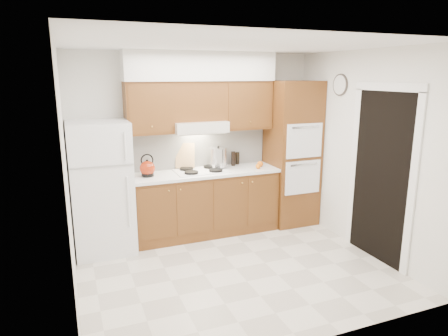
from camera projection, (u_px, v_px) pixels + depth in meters
name	position (u px, v px, depth m)	size (l,w,h in m)	color
floor	(235.00, 268.00, 4.83)	(3.60, 3.60, 0.00)	beige
ceiling	(237.00, 45.00, 4.23)	(3.60, 3.60, 0.00)	white
wall_back	(196.00, 143.00, 5.89)	(3.60, 0.02, 2.60)	silver
wall_left	(67.00, 179.00, 3.89)	(0.02, 3.00, 2.60)	silver
wall_right	(364.00, 153.00, 5.18)	(0.02, 3.00, 2.60)	silver
fridge	(102.00, 188.00, 5.16)	(0.75, 0.72, 1.72)	white
base_cabinets	(205.00, 204.00, 5.82)	(2.11, 0.60, 0.90)	brown
countertop	(205.00, 173.00, 5.71)	(2.13, 0.62, 0.04)	white
backsplash	(198.00, 149.00, 5.90)	(2.11, 0.03, 0.56)	white
oven_cabinet	(292.00, 153.00, 6.16)	(0.70, 0.65, 2.20)	brown
upper_cab_left	(148.00, 108.00, 5.36)	(0.63, 0.33, 0.70)	brown
upper_cab_right	(245.00, 105.00, 5.87)	(0.73, 0.33, 0.70)	brown
range_hood	(199.00, 127.00, 5.61)	(0.75, 0.45, 0.15)	silver
upper_cab_over_hood	(197.00, 101.00, 5.59)	(0.75, 0.33, 0.55)	brown
soffit	(201.00, 66.00, 5.48)	(2.13, 0.36, 0.40)	silver
cooktop	(201.00, 171.00, 5.70)	(0.74, 0.50, 0.01)	white
doorway	(381.00, 178.00, 4.91)	(0.02, 0.90, 2.10)	black
wall_clock	(340.00, 85.00, 5.47)	(0.30, 0.30, 0.02)	#3F3833
kettle	(147.00, 168.00, 5.39)	(0.21, 0.21, 0.21)	maroon
cutting_board	(185.00, 156.00, 5.80)	(0.28, 0.02, 0.37)	tan
stock_pot	(218.00, 157.00, 5.85)	(0.26, 0.26, 0.27)	silver
condiment_a	(233.00, 159.00, 6.02)	(0.06, 0.06, 0.22)	black
condiment_b	(238.00, 158.00, 6.14)	(0.06, 0.06, 0.19)	black
condiment_c	(234.00, 159.00, 6.12)	(0.06, 0.06, 0.18)	black
orange_near	(258.00, 166.00, 5.84)	(0.08, 0.08, 0.08)	#DD540B
orange_far	(260.00, 164.00, 5.97)	(0.09, 0.09, 0.09)	#F2610C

